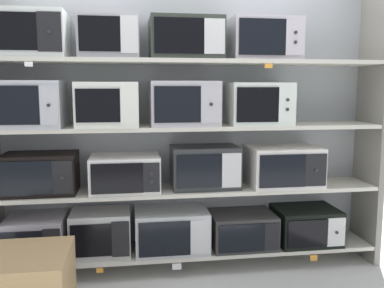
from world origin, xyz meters
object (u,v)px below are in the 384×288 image
object	(u,v)px
microwave_11	(184,103)
microwave_15	(186,39)
microwave_9	(32,104)
microwave_7	(205,167)
microwave_3	(242,229)
microwave_6	(125,173)
microwave_4	(306,225)
microwave_2	(171,230)
microwave_0	(37,237)
microwave_1	(101,232)
microwave_13	(31,35)
microwave_10	(108,104)
microwave_8	(283,166)
microwave_16	(264,39)
microwave_12	(258,104)
microwave_14	(109,37)
microwave_5	(40,173)

from	to	relation	value
microwave_11	microwave_15	bearing A→B (deg)	-0.41
microwave_9	microwave_7	bearing A→B (deg)	0.00
microwave_3	microwave_6	size ratio (longest dim) A/B	0.98
microwave_3	microwave_4	xyz separation A→B (m)	(0.54, 0.00, 0.01)
microwave_2	microwave_7	xyz separation A→B (m)	(0.27, 0.00, 0.50)
microwave_0	microwave_1	distance (m)	0.48
microwave_3	microwave_13	size ratio (longest dim) A/B	1.03
microwave_4	microwave_10	distance (m)	1.88
microwave_0	microwave_8	xyz separation A→B (m)	(1.93, -0.00, 0.49)
microwave_2	microwave_4	bearing A→B (deg)	0.01
microwave_3	microwave_13	bearing A→B (deg)	179.99
microwave_4	microwave_9	xyz separation A→B (m)	(-2.13, -0.00, 1.01)
microwave_4	microwave_16	distance (m)	1.55
microwave_12	microwave_15	distance (m)	0.75
microwave_0	microwave_9	size ratio (longest dim) A/B	0.94
microwave_15	microwave_16	xyz separation A→B (m)	(0.61, -0.00, 0.01)
microwave_3	microwave_2	bearing A→B (deg)	180.00
microwave_4	microwave_6	bearing A→B (deg)	-179.99
microwave_0	microwave_6	xyz separation A→B (m)	(0.67, -0.00, 0.47)
microwave_9	microwave_12	size ratio (longest dim) A/B	0.95
microwave_9	microwave_3	bearing A→B (deg)	-0.00
microwave_3	microwave_16	xyz separation A→B (m)	(0.15, -0.00, 1.51)
microwave_1	microwave_11	xyz separation A→B (m)	(0.65, -0.00, 0.99)
microwave_11	microwave_14	size ratio (longest dim) A/B	1.19
microwave_9	microwave_16	bearing A→B (deg)	-0.01
microwave_1	microwave_3	world-z (taller)	microwave_1
microwave_10	microwave_13	xyz separation A→B (m)	(-0.52, -0.00, 0.50)
microwave_6	microwave_10	world-z (taller)	microwave_10
microwave_3	microwave_11	xyz separation A→B (m)	(-0.48, 0.00, 1.02)
microwave_3	microwave_1	bearing A→B (deg)	179.98
microwave_0	microwave_13	size ratio (longest dim) A/B	0.87
microwave_2	microwave_6	xyz separation A→B (m)	(-0.35, -0.00, 0.47)
microwave_6	microwave_15	size ratio (longest dim) A/B	0.98
microwave_5	microwave_16	world-z (taller)	microwave_16
microwave_10	microwave_12	xyz separation A→B (m)	(1.15, -0.00, -0.00)
microwave_2	microwave_7	bearing A→B (deg)	0.05
microwave_0	microwave_14	bearing A→B (deg)	-0.01
microwave_4	microwave_0	bearing A→B (deg)	180.00
microwave_16	microwave_7	bearing A→B (deg)	179.97
microwave_2	microwave_8	size ratio (longest dim) A/B	1.01
microwave_6	microwave_8	world-z (taller)	microwave_8
microwave_9	microwave_11	bearing A→B (deg)	0.00
microwave_1	microwave_3	bearing A→B (deg)	-0.02
microwave_0	microwave_2	xyz separation A→B (m)	(1.02, -0.00, 0.00)
microwave_7	microwave_8	bearing A→B (deg)	-0.01
microwave_2	microwave_5	xyz separation A→B (m)	(-0.97, -0.00, 0.48)
microwave_10	microwave_13	world-z (taller)	microwave_13
microwave_13	microwave_16	bearing A→B (deg)	-0.01
microwave_7	microwave_11	size ratio (longest dim) A/B	1.02
microwave_9	microwave_0	bearing A→B (deg)	178.97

